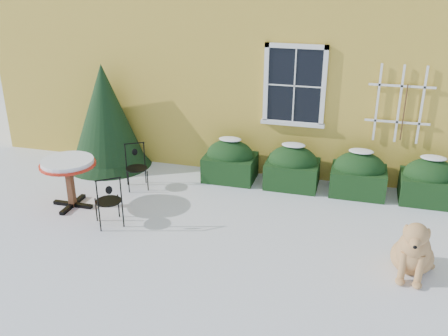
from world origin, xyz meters
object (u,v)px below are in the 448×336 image
(evergreen_shrub, at_px, (106,126))
(bistro_table, at_px, (68,168))
(patio_chair_far, at_px, (136,166))
(dog, at_px, (413,252))
(patio_chair_near, at_px, (109,200))

(evergreen_shrub, relative_size, bistro_table, 2.25)
(evergreen_shrub, xyz_separation_m, patio_chair_far, (1.11, -0.94, -0.46))
(patio_chair_far, xyz_separation_m, dog, (5.14, -1.77, -0.06))
(evergreen_shrub, xyz_separation_m, dog, (6.25, -2.71, -0.52))
(evergreen_shrub, distance_m, dog, 6.84)
(dog, bearing_deg, evergreen_shrub, 163.21)
(evergreen_shrub, distance_m, patio_chair_near, 2.89)
(evergreen_shrub, bearing_deg, patio_chair_near, -62.20)
(evergreen_shrub, bearing_deg, bistro_table, -81.50)
(patio_chair_near, distance_m, patio_chair_far, 1.60)
(patio_chair_near, xyz_separation_m, dog, (4.92, -0.19, -0.08))
(bistro_table, height_order, patio_chair_near, patio_chair_near)
(bistro_table, bearing_deg, evergreen_shrub, 98.50)
(patio_chair_near, relative_size, patio_chair_far, 1.05)
(bistro_table, height_order, patio_chair_far, bistro_table)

